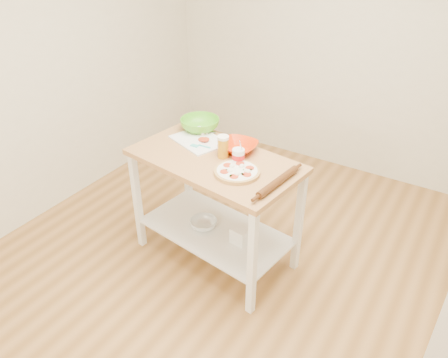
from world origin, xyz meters
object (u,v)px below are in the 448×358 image
beer_pint (223,147)px  shelf_glass_bowl (204,224)px  cutting_board (199,140)px  spatula (200,146)px  knife (195,129)px  pizza (237,171)px  green_bowl (200,124)px  shelf_bin (241,235)px  orange_bowl (238,147)px  yogurt_tub (238,156)px  rolling_pin (278,182)px  prep_island (215,188)px

beer_pint → shelf_glass_bowl: size_ratio=0.77×
cutting_board → shelf_glass_bowl: size_ratio=2.24×
cutting_board → spatula: 0.12m
beer_pint → knife: bearing=149.6°
spatula → pizza: bearing=-24.3°
pizza → beer_pint: 0.26m
green_bowl → shelf_bin: size_ratio=2.46×
knife → shelf_bin: knife is taller
orange_bowl → yogurt_tub: size_ratio=1.46×
pizza → cutting_board: (-0.49, 0.26, -0.01)m
shelf_glass_bowl → orange_bowl: bearing=48.7°
green_bowl → rolling_pin: bearing=-24.8°
pizza → cutting_board: size_ratio=0.65×
beer_pint → rolling_pin: size_ratio=0.39×
rolling_pin → spatula: bearing=167.7°
shelf_glass_bowl → rolling_pin: bearing=-5.5°
green_bowl → cutting_board: bearing=-56.9°
knife → shelf_glass_bowl: 0.75m
cutting_board → beer_pint: 0.32m
shelf_glass_bowl → cutting_board: bearing=128.8°
prep_island → yogurt_tub: bearing=10.5°
orange_bowl → shelf_glass_bowl: orange_bowl is taller
orange_bowl → knife: bearing=166.7°
cutting_board → shelf_glass_bowl: (0.15, -0.19, -0.61)m
pizza → spatula: pizza is taller
yogurt_tub → rolling_pin: bearing=-17.9°
pizza → shelf_bin: (-0.00, 0.08, -0.59)m
beer_pint → cutting_board: bearing=157.4°
prep_island → knife: 0.54m
spatula → shelf_glass_bowl: bearing=-52.0°
beer_pint → shelf_glass_bowl: (-0.14, -0.07, -0.69)m
green_bowl → shelf_glass_bowl: (0.26, -0.35, -0.65)m
cutting_board → yogurt_tub: 0.45m
prep_island → shelf_bin: prep_island is taller
cutting_board → orange_bowl: (0.33, 0.02, 0.03)m
yogurt_tub → prep_island: bearing=-169.5°
orange_bowl → pizza: bearing=-60.3°
shelf_glass_bowl → shelf_bin: 0.34m
knife → shelf_bin: bearing=-36.7°
beer_pint → spatula: bearing=173.2°
shelf_bin → green_bowl: bearing=149.7°
knife → rolling_pin: 0.98m
orange_bowl → shelf_bin: (0.16, -0.20, -0.61)m
yogurt_tub → shelf_bin: size_ratio=1.49×
shelf_bin → beer_pint: bearing=161.7°
knife → orange_bowl: (0.46, -0.11, 0.02)m
beer_pint → shelf_bin: (0.20, -0.07, -0.66)m
cutting_board → green_bowl: bearing=143.0°
green_bowl → yogurt_tub: yogurt_tub is taller
prep_island → orange_bowl: (0.09, 0.18, 0.28)m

